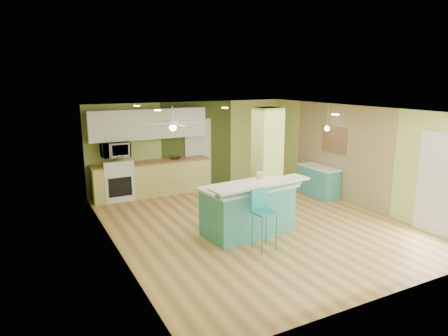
{
  "coord_description": "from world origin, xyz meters",
  "views": [
    {
      "loc": [
        -4.46,
        -7.12,
        3.13
      ],
      "look_at": [
        -0.53,
        0.4,
        1.23
      ],
      "focal_mm": 32.0,
      "sensor_mm": 36.0,
      "label": 1
    }
  ],
  "objects_px": {
    "peninsula": "(249,208)",
    "side_counter": "(318,181)",
    "fruit_bowl": "(176,158)",
    "bar_stool": "(262,210)",
    "canister": "(260,176)"
  },
  "relations": [
    {
      "from": "bar_stool",
      "to": "canister",
      "type": "xyz_separation_m",
      "value": [
        0.62,
        1.07,
        0.34
      ]
    },
    {
      "from": "peninsula",
      "to": "canister",
      "type": "xyz_separation_m",
      "value": [
        0.44,
        0.28,
        0.56
      ]
    },
    {
      "from": "fruit_bowl",
      "to": "peninsula",
      "type": "bearing_deg",
      "value": -86.84
    },
    {
      "from": "side_counter",
      "to": "canister",
      "type": "bearing_deg",
      "value": -155.77
    },
    {
      "from": "canister",
      "to": "peninsula",
      "type": "bearing_deg",
      "value": -147.83
    },
    {
      "from": "side_counter",
      "to": "fruit_bowl",
      "type": "xyz_separation_m",
      "value": [
        -3.3,
        2.15,
        0.57
      ]
    },
    {
      "from": "peninsula",
      "to": "fruit_bowl",
      "type": "distance_m",
      "value": 3.66
    },
    {
      "from": "fruit_bowl",
      "to": "canister",
      "type": "relative_size",
      "value": 1.53
    },
    {
      "from": "peninsula",
      "to": "side_counter",
      "type": "bearing_deg",
      "value": 19.13
    },
    {
      "from": "canister",
      "to": "side_counter",
      "type": "bearing_deg",
      "value": 24.23
    },
    {
      "from": "peninsula",
      "to": "bar_stool",
      "type": "relative_size",
      "value": 1.94
    },
    {
      "from": "side_counter",
      "to": "fruit_bowl",
      "type": "height_order",
      "value": "fruit_bowl"
    },
    {
      "from": "peninsula",
      "to": "bar_stool",
      "type": "height_order",
      "value": "peninsula"
    },
    {
      "from": "peninsula",
      "to": "bar_stool",
      "type": "distance_m",
      "value": 0.84
    },
    {
      "from": "side_counter",
      "to": "canister",
      "type": "xyz_separation_m",
      "value": [
        -2.66,
        -1.2,
        0.7
      ]
    }
  ]
}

